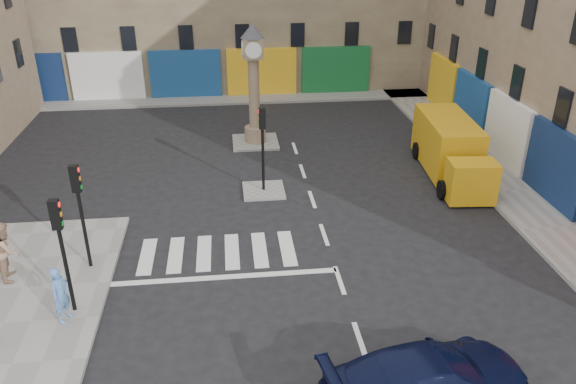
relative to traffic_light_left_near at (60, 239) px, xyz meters
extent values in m
plane|color=black|center=(8.30, -0.20, -2.62)|extent=(120.00, 120.00, 0.00)
cube|color=gray|center=(17.00, 9.80, -2.55)|extent=(2.60, 30.00, 0.15)
cube|color=gray|center=(4.30, 22.00, -2.55)|extent=(32.00, 2.40, 0.15)
cube|color=gray|center=(6.30, 7.80, -2.56)|extent=(1.80, 1.80, 0.12)
cube|color=gray|center=(6.30, 13.80, -2.56)|extent=(2.40, 2.40, 0.12)
cylinder|color=black|center=(0.00, 0.00, -1.07)|extent=(0.12, 0.12, 2.80)
cube|color=black|center=(0.00, 0.00, 0.78)|extent=(0.28, 0.22, 0.90)
cylinder|color=black|center=(0.00, 2.40, -1.07)|extent=(0.12, 0.12, 2.80)
cube|color=black|center=(0.00, 2.40, 0.78)|extent=(0.28, 0.22, 0.90)
cylinder|color=black|center=(6.30, 7.80, -1.10)|extent=(0.12, 0.12, 2.80)
cube|color=black|center=(6.30, 7.80, 0.75)|extent=(0.28, 0.22, 0.90)
cylinder|color=#947E61|center=(6.30, 13.80, -2.10)|extent=(1.10, 1.10, 0.80)
cylinder|color=#947E61|center=(6.30, 13.80, 0.10)|extent=(0.56, 0.56, 3.60)
cube|color=#947E61|center=(6.30, 13.80, 2.40)|extent=(1.00, 1.00, 1.00)
cylinder|color=white|center=(6.30, 13.28, 2.40)|extent=(0.80, 0.06, 0.80)
cone|color=#333338|center=(6.30, 13.80, 3.25)|extent=(1.20, 1.20, 0.70)
imported|color=black|center=(9.37, -4.60, -1.86)|extent=(5.55, 3.05, 1.52)
cube|color=gold|center=(15.10, 9.48, -1.34)|extent=(2.45, 5.08, 2.36)
cube|color=gold|center=(14.80, 5.80, -1.65)|extent=(2.04, 1.39, 1.75)
cube|color=black|center=(14.80, 5.75, -1.23)|extent=(1.81, 1.06, 0.72)
cylinder|color=black|center=(13.81, 6.29, -2.21)|extent=(0.32, 0.84, 0.82)
cylinder|color=black|center=(15.86, 6.12, -2.21)|extent=(0.32, 0.84, 0.82)
cylinder|color=black|center=(14.18, 10.79, -2.21)|extent=(0.32, 0.84, 0.82)
cylinder|color=black|center=(16.23, 10.63, -2.21)|extent=(0.32, 0.84, 0.82)
imported|color=#5786C8|center=(-0.15, -0.45, -1.59)|extent=(0.65, 0.76, 1.76)
imported|color=tan|center=(-2.42, 2.02, -1.46)|extent=(0.93, 1.10, 2.02)
camera|label=1|loc=(4.86, -14.34, 8.13)|focal=35.00mm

